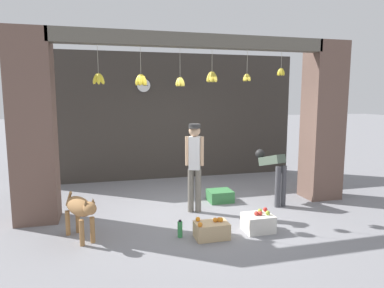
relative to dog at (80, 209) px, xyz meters
The scene contains 13 objects.
ground_plane 2.21m from the dog, 19.90° to the left, with size 60.00×60.00×0.00m, color gray.
shop_back_wall 4.29m from the dog, 60.63° to the left, with size 6.89×0.12×3.24m, color #38332D.
shop_pillar_left 1.72m from the dog, 126.53° to the left, with size 0.70×0.60×3.24m, color brown.
shop_pillar_right 5.06m from the dog, 12.11° to the left, with size 0.70×0.60×3.24m, color brown.
storefront_awning 3.38m from the dog, 23.11° to the left, with size 4.99×0.28×0.93m.
dog is the anchor object (origin of this frame).
shopkeeper 2.18m from the dog, 21.56° to the left, with size 0.32×0.30×1.65m.
worker_stooping 3.75m from the dog, 13.63° to the left, with size 0.37×0.80×1.05m.
fruit_crate_oranges 2.00m from the dog, 12.95° to the right, with size 0.51×0.33×0.31m.
fruit_crate_apples 2.77m from the dog, ahead, with size 0.45×0.39×0.34m.
produce_box_green 2.97m from the dog, 25.65° to the left, with size 0.49×0.43×0.23m, color #387A42.
water_bottle 1.53m from the dog, 11.04° to the right, with size 0.08×0.08×0.27m.
wall_clock 4.26m from the dog, 68.44° to the left, with size 0.35×0.03×0.35m.
Camera 1 is at (-1.66, -5.91, 2.14)m, focal length 32.00 mm.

